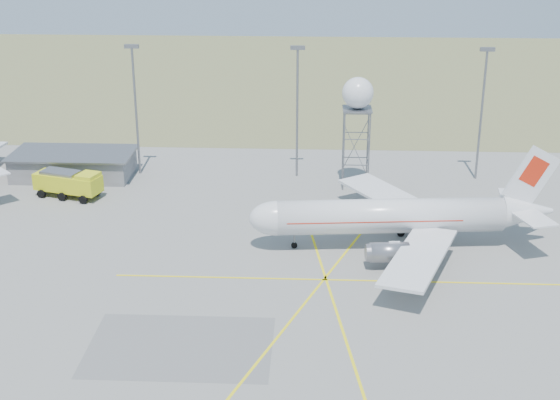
{
  "coord_description": "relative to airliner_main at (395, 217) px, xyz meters",
  "views": [
    {
      "loc": [
        -7.13,
        -50.31,
        40.83
      ],
      "look_at": [
        -11.41,
        40.0,
        5.88
      ],
      "focal_mm": 50.0,
      "sensor_mm": 36.0,
      "label": 1
    }
  ],
  "objects": [
    {
      "name": "airliner_main",
      "position": [
        0.0,
        0.0,
        0.0
      ],
      "size": [
        38.29,
        37.08,
        13.03
      ],
      "rotation": [
        0.0,
        0.0,
        3.24
      ],
      "color": "silver",
      "rests_on": "ground"
    },
    {
      "name": "building_grey",
      "position": [
        -47.92,
        24.23,
        -2.02
      ],
      "size": [
        19.0,
        10.0,
        3.9
      ],
      "color": "gray",
      "rests_on": "ground"
    },
    {
      "name": "mast_a",
      "position": [
        -37.92,
        26.23,
        8.08
      ],
      "size": [
        2.2,
        0.5,
        20.5
      ],
      "color": "slate",
      "rests_on": "ground"
    },
    {
      "name": "fire_truck",
      "position": [
        -45.83,
        15.24,
        -2.08
      ],
      "size": [
        10.52,
        6.26,
        3.99
      ],
      "rotation": [
        0.0,
        0.0,
        -0.3
      ],
      "color": "#C7CC18",
      "rests_on": "ground"
    },
    {
      "name": "grass_strip",
      "position": [
        -2.92,
        100.23,
        -3.98
      ],
      "size": [
        400.0,
        120.0,
        0.03
      ],
      "primitive_type": "cube",
      "color": "#62703D",
      "rests_on": "ground"
    },
    {
      "name": "mast_c",
      "position": [
        15.08,
        26.23,
        8.08
      ],
      "size": [
        2.2,
        0.5,
        20.5
      ],
      "color": "slate",
      "rests_on": "ground"
    },
    {
      "name": "radar_tower",
      "position": [
        -3.98,
        21.89,
        5.42
      ],
      "size": [
        4.63,
        4.63,
        16.78
      ],
      "color": "slate",
      "rests_on": "ground"
    },
    {
      "name": "mast_b",
      "position": [
        -12.92,
        26.23,
        8.08
      ],
      "size": [
        2.2,
        0.5,
        20.5
      ],
      "color": "slate",
      "rests_on": "ground"
    }
  ]
}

